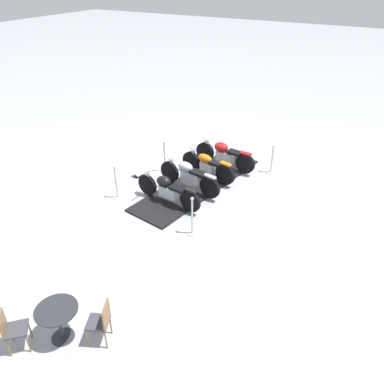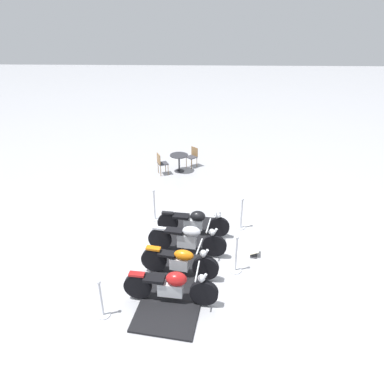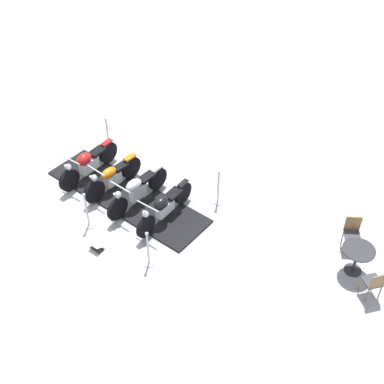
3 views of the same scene
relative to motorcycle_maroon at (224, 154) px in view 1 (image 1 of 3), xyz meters
name	(u,v)px [view 1 (image 1 of 3)]	position (x,y,z in m)	size (l,w,h in m)	color
ground_plane	(198,184)	(-0.20, -1.48, -0.53)	(80.00, 80.00, 0.00)	#B2B2B7
display_platform	(198,184)	(-0.20, -1.48, -0.50)	(5.19, 1.48, 0.06)	black
motorcycle_maroon	(224,154)	(0.00, 0.00, 0.00)	(2.33, 0.73, 1.01)	black
motorcycle_copper	(207,165)	(-0.14, -0.98, -0.02)	(2.11, 0.73, 1.02)	black
motorcycle_chrome	(188,175)	(-0.31, -1.97, 0.03)	(2.31, 0.73, 1.02)	black
motorcycle_black	(167,189)	(-0.47, -2.96, -0.01)	(2.29, 0.71, 0.97)	black
stanchion_left_front	(272,164)	(1.59, 0.47, -0.19)	(0.32, 0.32, 1.04)	silver
stanchion_right_mid	(165,162)	(-1.65, -1.26, -0.17)	(0.35, 0.35, 1.15)	silver
stanchion_left_rear	(192,221)	(0.91, -3.89, -0.11)	(0.29, 0.29, 1.15)	silver
stanchion_right_rear	(116,186)	(-1.99, -3.44, -0.12)	(0.29, 0.29, 1.12)	silver
info_placard	(138,174)	(-2.25, -1.99, -0.45)	(0.32, 0.39, 0.22)	#333338
cafe_table	(58,317)	(0.34, -8.00, 0.06)	(0.80, 0.80, 0.78)	#2D2D33
cafe_chair_near_table	(12,328)	(-0.24, -8.58, 0.00)	(0.57, 0.57, 0.90)	olive
cafe_chair_across_table	(101,320)	(1.09, -7.65, 0.03)	(0.53, 0.53, 0.96)	olive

